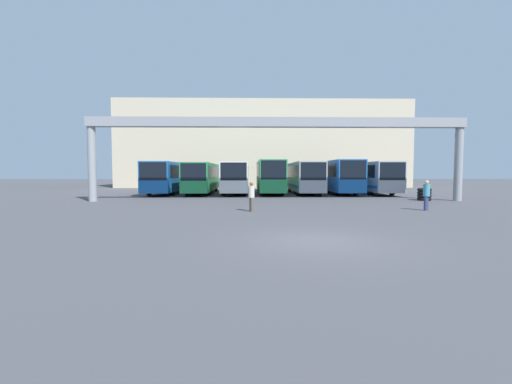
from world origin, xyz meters
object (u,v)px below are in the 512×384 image
bus_slot_6 (369,176)px  pedestrian_mid_right (426,195)px  bus_slot_3 (269,175)px  bus_slot_4 (304,176)px  bus_slot_5 (335,175)px  pedestrian_far_center (251,196)px  bus_slot_1 (203,176)px  bus_slot_2 (236,176)px  tire_stack (424,194)px  bus_slot_0 (169,176)px

bus_slot_6 → pedestrian_mid_right: size_ratio=6.80×
bus_slot_3 → bus_slot_4: (3.48, -0.69, -0.09)m
bus_slot_6 → pedestrian_mid_right: bearing=-98.5°
bus_slot_5 → pedestrian_mid_right: bus_slot_5 is taller
bus_slot_6 → pedestrian_far_center: bearing=-127.1°
bus_slot_3 → bus_slot_4: size_ratio=1.13×
bus_slot_1 → bus_slot_2: bearing=-11.1°
bus_slot_4 → tire_stack: size_ratio=10.36×
pedestrian_far_center → bus_slot_1: bearing=176.2°
bus_slot_0 → bus_slot_4: 13.94m
bus_slot_4 → bus_slot_6: size_ratio=0.92×
bus_slot_4 → bus_slot_2: bearing=179.7°
pedestrian_mid_right → pedestrian_far_center: 10.05m
bus_slot_2 → tire_stack: bearing=-30.7°
bus_slot_3 → bus_slot_1: bearing=179.8°
bus_slot_1 → tire_stack: bearing=-27.4°
bus_slot_0 → pedestrian_mid_right: 24.73m
bus_slot_4 → pedestrian_mid_right: size_ratio=6.24×
bus_slot_1 → pedestrian_mid_right: bearing=-47.7°
tire_stack → bus_slot_1: bearing=152.6°
tire_stack → pedestrian_far_center: bearing=-152.1°
bus_slot_1 → bus_slot_2: bus_slot_2 is taller
bus_slot_2 → pedestrian_mid_right: bus_slot_2 is taller
bus_slot_3 → pedestrian_far_center: (-2.01, -16.70, -1.05)m
bus_slot_3 → tire_stack: 15.01m
bus_slot_2 → bus_slot_1: bearing=168.9°
bus_slot_4 → bus_slot_5: 3.59m
bus_slot_0 → bus_slot_6: 20.89m
bus_slot_1 → pedestrian_mid_right: (14.99, -16.45, -0.86)m
bus_slot_3 → pedestrian_mid_right: bearing=-64.0°
bus_slot_3 → pedestrian_far_center: bearing=-96.9°
pedestrian_mid_right → tire_stack: (3.46, 6.87, -0.44)m
bus_slot_5 → bus_slot_6: size_ratio=1.07×
bus_slot_6 → pedestrian_mid_right: 16.41m
bus_slot_0 → bus_slot_1: size_ratio=0.99×
bus_slot_1 → bus_slot_6: 17.41m
bus_slot_6 → tire_stack: (1.04, -9.34, -1.35)m
pedestrian_far_center → bus_slot_4: bearing=140.8°
bus_slot_4 → tire_stack: (8.00, -8.86, -1.35)m
bus_slot_6 → bus_slot_3: bearing=178.8°
bus_slot_2 → bus_slot_5: size_ratio=0.87×
bus_slot_2 → tire_stack: (14.97, -8.90, -1.33)m
bus_slot_1 → pedestrian_mid_right: 22.27m
tire_stack → pedestrian_mid_right: bearing=-116.7°
bus_slot_4 → bus_slot_0: bearing=177.2°
bus_slot_2 → bus_slot_5: (10.44, 0.83, 0.11)m
bus_slot_5 → bus_slot_4: bearing=-166.0°
bus_slot_3 → pedestrian_mid_right: (8.03, -16.42, -1.00)m
bus_slot_0 → bus_slot_3: bus_slot_3 is taller
bus_slot_5 → tire_stack: 10.82m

